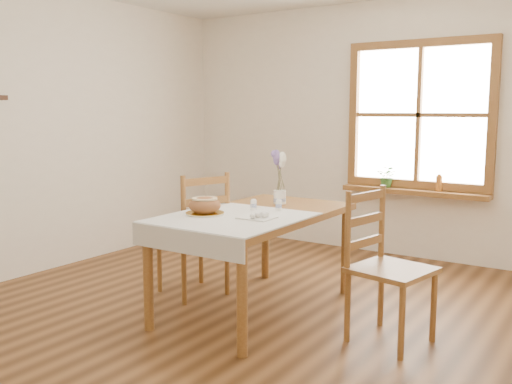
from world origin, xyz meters
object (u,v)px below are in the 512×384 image
dining_table (256,223)px  bread_plate (205,213)px  chair_left (192,233)px  flower_vase (280,198)px  chair_right (392,267)px

dining_table → bread_plate: size_ratio=6.00×
chair_left → flower_vase: chair_left is taller
chair_left → chair_right: size_ratio=1.02×
dining_table → bread_plate: 0.41m
chair_left → chair_right: bearing=107.3°
chair_left → bread_plate: chair_left is taller
chair_right → flower_vase: bearing=81.5°
chair_left → bread_plate: 0.63m
flower_vase → bread_plate: bearing=-106.1°
chair_left → bread_plate: size_ratio=3.78×
chair_right → flower_vase: (-1.08, 0.38, 0.31)m
chair_right → flower_vase: chair_right is taller
chair_right → bread_plate: size_ratio=3.71×
dining_table → flower_vase: bearing=93.1°
flower_vase → chair_left: bearing=-152.7°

